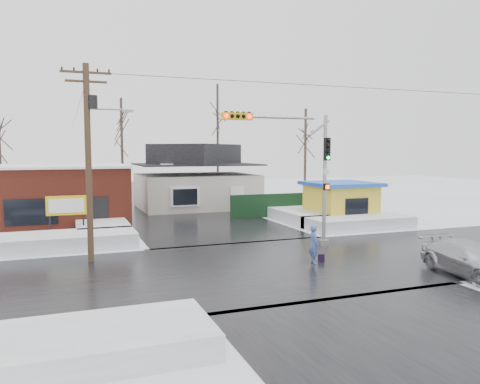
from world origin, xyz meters
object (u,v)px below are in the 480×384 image
object	(u,v)px
traffic_signal	(299,162)
pedestrian	(314,245)
marquee_sign	(66,207)
kiosk	(341,202)
car	(471,260)
utility_pole	(90,151)

from	to	relation	value
traffic_signal	pedestrian	distance (m)	5.07
marquee_sign	kiosk	world-z (taller)	kiosk
marquee_sign	pedestrian	bearing A→B (deg)	-43.37
kiosk	pedestrian	size ratio (longest dim) A/B	2.64
marquee_sign	traffic_signal	bearing A→B (deg)	-29.72
traffic_signal	car	world-z (taller)	traffic_signal
traffic_signal	utility_pole	distance (m)	10.39
utility_pole	kiosk	size ratio (longest dim) A/B	1.96
marquee_sign	pedestrian	xyz separation A→B (m)	(10.47, -9.89, -1.05)
marquee_sign	kiosk	size ratio (longest dim) A/B	0.55
traffic_signal	marquee_sign	xyz separation A→B (m)	(-11.43, 6.53, -2.62)
traffic_signal	pedestrian	bearing A→B (deg)	-105.92
traffic_signal	marquee_sign	bearing A→B (deg)	150.28
traffic_signal	utility_pole	bearing A→B (deg)	177.05
utility_pole	marquee_sign	size ratio (longest dim) A/B	3.53
car	pedestrian	bearing A→B (deg)	145.30
utility_pole	pedestrian	bearing A→B (deg)	-22.53
traffic_signal	car	distance (m)	9.32
marquee_sign	pedestrian	distance (m)	14.45
utility_pole	pedestrian	size ratio (longest dim) A/B	5.17
pedestrian	car	distance (m)	6.43
pedestrian	utility_pole	bearing A→B (deg)	75.71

